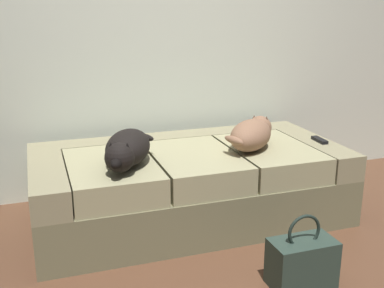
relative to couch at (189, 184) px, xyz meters
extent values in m
cube|color=#6F6B4D|center=(0.00, 0.00, -0.08)|extent=(1.94, 0.96, 0.30)
cube|color=gray|center=(-0.87, 0.00, 0.15)|extent=(0.20, 0.96, 0.16)
cube|color=gray|center=(0.87, 0.00, 0.15)|extent=(0.20, 0.96, 0.16)
cube|color=gray|center=(0.00, 0.38, 0.15)|extent=(1.54, 0.20, 0.16)
cube|color=tan|center=(-0.51, -0.10, 0.15)|extent=(0.50, 0.74, 0.16)
cube|color=tan|center=(0.00, -0.10, 0.15)|extent=(0.50, 0.74, 0.16)
cube|color=tan|center=(0.51, -0.10, 0.15)|extent=(0.50, 0.74, 0.16)
ellipsoid|color=black|center=(-0.42, -0.15, 0.33)|extent=(0.39, 0.49, 0.19)
sphere|color=black|center=(-0.50, -0.34, 0.34)|extent=(0.16, 0.16, 0.16)
ellipsoid|color=black|center=(-0.53, -0.40, 0.33)|extent=(0.09, 0.11, 0.06)
cone|color=black|center=(-0.46, -0.35, 0.39)|extent=(0.04, 0.04, 0.05)
cone|color=black|center=(-0.54, -0.32, 0.39)|extent=(0.04, 0.04, 0.05)
ellipsoid|color=black|center=(-0.30, 0.00, 0.34)|extent=(0.14, 0.16, 0.05)
ellipsoid|color=#886148|center=(0.36, -0.12, 0.33)|extent=(0.45, 0.46, 0.19)
sphere|color=#886148|center=(0.50, 0.02, 0.33)|extent=(0.15, 0.15, 0.15)
ellipsoid|color=brown|center=(0.55, 0.07, 0.32)|extent=(0.10, 0.10, 0.05)
cone|color=brown|center=(0.47, 0.05, 0.39)|extent=(0.04, 0.04, 0.04)
cone|color=brown|center=(0.53, -0.01, 0.39)|extent=(0.04, 0.04, 0.04)
ellipsoid|color=#886148|center=(0.20, -0.23, 0.34)|extent=(0.09, 0.17, 0.04)
cube|color=black|center=(0.88, -0.11, 0.24)|extent=(0.05, 0.15, 0.02)
cube|color=#293B32|center=(0.27, -0.92, -0.11)|extent=(0.32, 0.18, 0.24)
torus|color=black|center=(0.27, -0.92, 0.06)|extent=(0.18, 0.02, 0.18)
camera|label=1|loc=(-0.90, -2.68, 1.10)|focal=43.96mm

